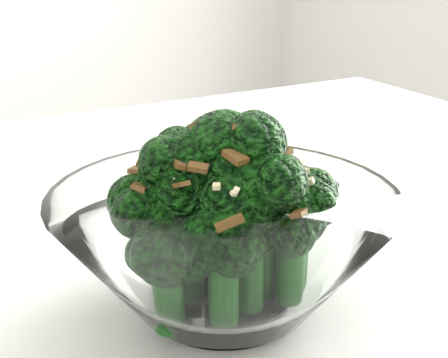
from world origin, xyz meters
TOP-DOWN VIEW (x-y plane):
  - table at (-0.06, 0.11)m, footprint 1.32×1.00m
  - broccoli_dish at (-0.05, -0.05)m, footprint 0.22×0.22m

SIDE VIEW (x-z plane):
  - table at x=-0.06m, z-range 0.31..1.06m
  - broccoli_dish at x=-0.05m, z-range 0.74..0.87m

